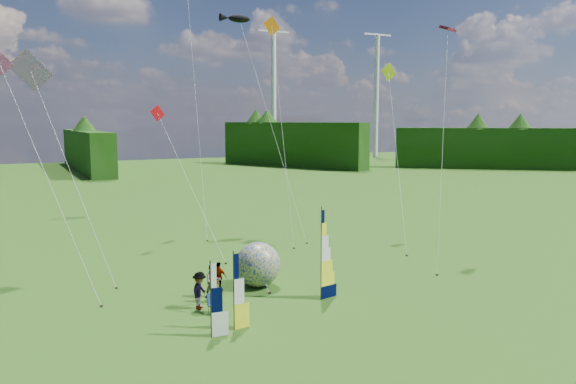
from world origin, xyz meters
name	(u,v)px	position (x,y,z in m)	size (l,w,h in m)	color
ground	(346,318)	(0.00, 0.00, 0.00)	(220.00, 220.00, 0.00)	#3F7426
treeline_ring	(347,233)	(0.00, 0.00, 4.00)	(210.00, 210.00, 8.00)	#244918
turbine_left	(376,96)	(70.00, 95.00, 15.00)	(8.00, 1.20, 30.00)	silver
turbine_right	(274,96)	(45.00, 102.00, 15.00)	(8.00, 1.20, 30.00)	silver
feather_banner_main	(321,256)	(0.28, 2.81, 2.32)	(1.26, 0.10, 4.64)	black
side_banner_left	(234,292)	(-5.20, 0.94, 1.70)	(0.95, 0.10, 3.41)	#FFF71F
side_banner_far	(211,301)	(-6.37, 0.58, 1.61)	(0.95, 0.10, 3.21)	white
bol_inflatable	(258,264)	(-1.63, 6.40, 1.24)	(2.49, 2.49, 2.49)	#0C1795
spectator_a	(214,287)	(-4.69, 4.90, 0.81)	(0.59, 0.39, 1.63)	#66594C
spectator_b	(213,281)	(-4.50, 5.70, 0.87)	(0.84, 0.42, 1.74)	#66594C
spectator_c	(200,291)	(-5.66, 4.29, 0.92)	(1.19, 0.44, 1.84)	#66594C
spectator_d	(219,277)	(-3.86, 6.53, 0.80)	(0.94, 0.38, 1.60)	#66594C
camp_chair	(214,304)	(-5.28, 3.32, 0.49)	(0.56, 0.56, 0.97)	navy
kite_whale	(270,114)	(5.52, 19.92, 9.57)	(3.59, 13.26, 19.15)	black
kite_rainbow_delta	(70,156)	(-10.36, 13.00, 7.08)	(7.49, 11.12, 14.16)	#FF4C33
kite_parafoil	(443,131)	(11.37, 6.44, 8.43)	(8.37, 8.68, 16.86)	red
small_kite_red	(189,176)	(-2.45, 16.17, 5.33)	(3.97, 10.79, 10.66)	red
small_kite_orange	(282,121)	(5.40, 17.58, 9.02)	(4.68, 10.52, 18.05)	orange
small_kite_yellow	(397,148)	(12.19, 12.15, 7.08)	(6.49, 10.30, 14.15)	#C0D312
small_kite_pink	(48,168)	(-11.80, 9.70, 6.70)	(6.24, 8.30, 13.39)	#DD4BA5
small_kite_green	(196,94)	(0.48, 23.40, 11.20)	(3.98, 11.50, 22.39)	#3DC256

